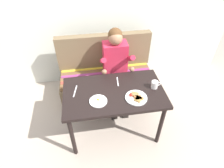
# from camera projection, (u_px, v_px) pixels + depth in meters

# --- Properties ---
(ground_plane) EXTENTS (8.00, 8.00, 0.00)m
(ground_plane) POSITION_uv_depth(u_px,v_px,m) (114.00, 129.00, 2.74)
(ground_plane) COLOR #B5A594
(back_wall) EXTENTS (4.40, 0.10, 2.60)m
(back_wall) POSITION_uv_depth(u_px,v_px,m) (100.00, 6.00, 2.84)
(back_wall) COLOR silver
(back_wall) RESTS_ON ground
(table) EXTENTS (1.20, 0.70, 0.73)m
(table) POSITION_uv_depth(u_px,v_px,m) (114.00, 96.00, 2.32)
(table) COLOR black
(table) RESTS_ON ground
(couch) EXTENTS (1.44, 0.56, 1.00)m
(couch) POSITION_uv_depth(u_px,v_px,m) (106.00, 78.00, 3.10)
(couch) COLOR brown
(couch) RESTS_ON ground
(person) EXTENTS (0.45, 0.61, 1.21)m
(person) POSITION_uv_depth(u_px,v_px,m) (116.00, 62.00, 2.71)
(person) COLOR #C02540
(person) RESTS_ON ground
(plate_breakfast) EXTENTS (0.25, 0.25, 0.05)m
(plate_breakfast) POSITION_uv_depth(u_px,v_px,m) (136.00, 98.00, 2.17)
(plate_breakfast) COLOR white
(plate_breakfast) RESTS_ON table
(plate_eggs) EXTENTS (0.20, 0.20, 0.04)m
(plate_eggs) POSITION_uv_depth(u_px,v_px,m) (98.00, 101.00, 2.13)
(plate_eggs) COLOR white
(plate_eggs) RESTS_ON table
(coffee_mug) EXTENTS (0.12, 0.08, 0.09)m
(coffee_mug) POSITION_uv_depth(u_px,v_px,m) (155.00, 84.00, 2.29)
(coffee_mug) COLOR white
(coffee_mug) RESTS_ON table
(fork) EXTENTS (0.03, 0.17, 0.00)m
(fork) POSITION_uv_depth(u_px,v_px,m) (118.00, 82.00, 2.40)
(fork) COLOR silver
(fork) RESTS_ON table
(knife) EXTENTS (0.05, 0.20, 0.00)m
(knife) POSITION_uv_depth(u_px,v_px,m) (75.00, 91.00, 2.27)
(knife) COLOR silver
(knife) RESTS_ON table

